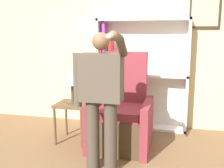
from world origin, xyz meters
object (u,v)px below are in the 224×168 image
object	(u,v)px
armchair	(122,118)
side_table	(73,109)
table_lamp	(72,80)
bookcase	(133,75)
person_standing	(101,94)

from	to	relation	value
armchair	side_table	world-z (taller)	armchair
table_lamp	bookcase	bearing A→B (deg)	47.68
bookcase	table_lamp	xyz separation A→B (m)	(-0.75, -0.82, 0.03)
side_table	table_lamp	world-z (taller)	table_lamp
person_standing	bookcase	bearing A→B (deg)	85.84
armchair	person_standing	size ratio (longest dim) A/B	0.83
armchair	side_table	size ratio (longest dim) A/B	2.27
side_table	table_lamp	bearing A→B (deg)	-75.96
armchair	person_standing	world-z (taller)	person_standing
armchair	table_lamp	size ratio (longest dim) A/B	2.88
armchair	person_standing	xyz separation A→B (m)	(-0.09, -0.74, 0.50)
bookcase	person_standing	bearing A→B (deg)	-94.16
armchair	table_lamp	xyz separation A→B (m)	(-0.72, -0.01, 0.51)
armchair	side_table	bearing A→B (deg)	-179.15
bookcase	side_table	xyz separation A→B (m)	(-0.75, -0.82, -0.41)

